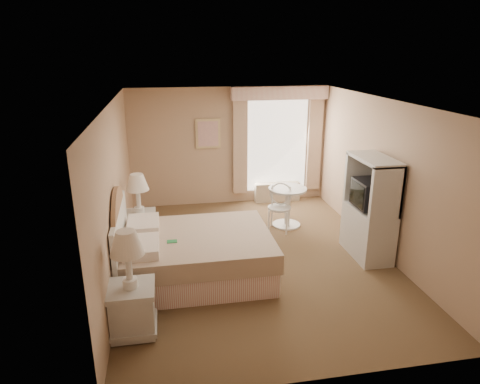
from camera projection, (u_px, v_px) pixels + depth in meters
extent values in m
cube|color=brown|center=(256.00, 258.00, 6.95)|extent=(4.20, 5.50, 0.01)
cube|color=silver|center=(258.00, 102.00, 6.16)|extent=(4.20, 5.50, 0.01)
cube|color=tan|center=(229.00, 147.00, 9.12)|extent=(4.20, 0.01, 2.50)
cube|color=tan|center=(320.00, 272.00, 3.99)|extent=(4.20, 0.01, 2.50)
cube|color=tan|center=(116.00, 193.00, 6.20)|extent=(0.01, 5.50, 2.50)
cube|color=tan|center=(384.00, 178.00, 6.91)|extent=(0.01, 5.50, 2.50)
cube|color=white|center=(277.00, 145.00, 9.27)|extent=(1.30, 0.02, 2.00)
cube|color=#CCA98E|center=(240.00, 147.00, 9.08)|extent=(0.30, 0.08, 2.05)
cube|color=#CCA98E|center=(314.00, 144.00, 9.36)|extent=(0.30, 0.08, 2.05)
cube|color=tan|center=(280.00, 93.00, 8.83)|extent=(2.05, 0.20, 0.28)
cube|color=beige|center=(277.00, 192.00, 9.52)|extent=(1.00, 0.22, 0.42)
cube|color=#D2B581|center=(208.00, 134.00, 8.92)|extent=(0.52, 0.03, 0.62)
cube|color=beige|center=(208.00, 134.00, 8.90)|extent=(0.42, 0.02, 0.52)
cube|color=tan|center=(196.00, 264.00, 6.36)|extent=(2.15, 1.64, 0.37)
cube|color=#C6AC95|center=(195.00, 244.00, 6.26)|extent=(2.21, 1.70, 0.29)
cube|color=white|center=(141.00, 247.00, 5.70)|extent=(0.46, 0.63, 0.14)
cube|color=white|center=(143.00, 225.00, 6.43)|extent=(0.46, 0.63, 0.14)
cube|color=#248544|center=(172.00, 241.00, 6.01)|extent=(0.14, 0.10, 0.01)
cube|color=white|center=(121.00, 247.00, 6.06)|extent=(0.06, 1.74, 1.13)
cylinder|color=#A67158|center=(120.00, 240.00, 6.03)|extent=(0.05, 1.54, 1.54)
cube|color=silver|center=(133.00, 312.00, 5.03)|extent=(0.50, 0.50, 0.54)
cube|color=silver|center=(131.00, 289.00, 4.93)|extent=(0.54, 0.54, 0.06)
cube|color=silver|center=(134.00, 325.00, 5.09)|extent=(0.54, 0.54, 0.05)
cylinder|color=white|center=(130.00, 283.00, 4.91)|extent=(0.17, 0.17, 0.11)
cylinder|color=white|center=(129.00, 266.00, 4.84)|extent=(0.08, 0.08, 0.43)
cone|color=white|center=(126.00, 243.00, 4.75)|extent=(0.39, 0.39, 0.28)
cube|color=silver|center=(141.00, 231.00, 7.29)|extent=(0.48, 0.48, 0.52)
cube|color=silver|center=(140.00, 215.00, 7.20)|extent=(0.52, 0.52, 0.06)
cube|color=silver|center=(142.00, 240.00, 7.35)|extent=(0.52, 0.52, 0.05)
cylinder|color=white|center=(139.00, 210.00, 7.17)|extent=(0.17, 0.17, 0.10)
cylinder|color=white|center=(138.00, 198.00, 7.11)|extent=(0.07, 0.07, 0.42)
cone|color=white|center=(137.00, 182.00, 7.02)|extent=(0.38, 0.38, 0.27)
cylinder|color=white|center=(286.00, 224.00, 8.24)|extent=(0.53, 0.53, 0.03)
cylinder|color=white|center=(287.00, 207.00, 8.12)|extent=(0.08, 0.08, 0.72)
cylinder|color=silver|center=(288.00, 189.00, 8.01)|extent=(0.72, 0.72, 0.04)
cylinder|color=white|center=(269.00, 222.00, 7.84)|extent=(0.03, 0.03, 0.44)
cylinder|color=white|center=(287.00, 223.00, 7.76)|extent=(0.03, 0.03, 0.44)
cylinder|color=white|center=(272.00, 215.00, 8.14)|extent=(0.03, 0.03, 0.44)
cylinder|color=white|center=(289.00, 217.00, 8.07)|extent=(0.03, 0.03, 0.44)
cylinder|color=silver|center=(279.00, 208.00, 7.88)|extent=(0.56, 0.56, 0.04)
torus|color=white|center=(281.00, 194.00, 7.93)|extent=(0.42, 0.26, 0.42)
cylinder|color=white|center=(272.00, 195.00, 8.01)|extent=(0.03, 0.03, 0.39)
cylinder|color=white|center=(290.00, 196.00, 7.94)|extent=(0.03, 0.03, 0.39)
cube|color=silver|center=(367.00, 232.00, 6.94)|extent=(0.50, 1.00, 0.81)
cube|color=silver|center=(387.00, 193.00, 6.25)|extent=(0.50, 0.07, 0.81)
cube|color=silver|center=(359.00, 176.00, 7.11)|extent=(0.50, 0.07, 0.81)
cube|color=silver|center=(375.00, 159.00, 6.55)|extent=(0.50, 1.00, 0.05)
cube|color=silver|center=(386.00, 183.00, 6.72)|extent=(0.04, 1.00, 0.81)
cube|color=black|center=(370.00, 194.00, 6.73)|extent=(0.43, 0.54, 0.43)
cube|color=black|center=(357.00, 194.00, 6.69)|extent=(0.02, 0.45, 0.36)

